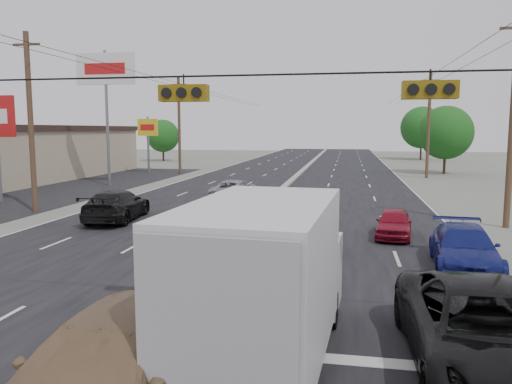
# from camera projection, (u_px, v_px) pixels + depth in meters

# --- Properties ---
(ground) EXTENTS (200.00, 200.00, 0.00)m
(ground) POSITION_uv_depth(u_px,v_px,m) (126.00, 333.00, 11.54)
(ground) COLOR #606356
(ground) RESTS_ON ground
(road_surface) EXTENTS (20.00, 160.00, 0.02)m
(road_surface) POSITION_uv_depth(u_px,v_px,m) (286.00, 187.00, 40.81)
(road_surface) COLOR black
(road_surface) RESTS_ON ground
(center_median) EXTENTS (0.50, 160.00, 0.20)m
(center_median) POSITION_uv_depth(u_px,v_px,m) (286.00, 186.00, 40.80)
(center_median) COLOR gray
(center_median) RESTS_ON ground
(parking_lot) EXTENTS (10.00, 42.00, 0.02)m
(parking_lot) POSITION_uv_depth(u_px,v_px,m) (62.00, 190.00, 38.99)
(parking_lot) COLOR black
(parking_lot) RESTS_ON ground
(utility_pole_left_b) EXTENTS (1.60, 0.30, 10.00)m
(utility_pole_left_b) POSITION_uv_depth(u_px,v_px,m) (31.00, 122.00, 27.79)
(utility_pole_left_b) COLOR #422D1E
(utility_pole_left_b) RESTS_ON ground
(utility_pole_left_c) EXTENTS (1.60, 0.30, 10.00)m
(utility_pole_left_c) POSITION_uv_depth(u_px,v_px,m) (179.00, 125.00, 52.18)
(utility_pole_left_c) COLOR #422D1E
(utility_pole_left_c) RESTS_ON ground
(utility_pole_right_c) EXTENTS (1.60, 0.30, 10.00)m
(utility_pole_right_c) POSITION_uv_depth(u_px,v_px,m) (429.00, 125.00, 47.68)
(utility_pole_right_c) COLOR #422D1E
(utility_pole_right_c) RESTS_ON ground
(traffic_signals) EXTENTS (25.00, 0.30, 0.54)m
(traffic_signals) POSITION_uv_depth(u_px,v_px,m) (179.00, 91.00, 10.60)
(traffic_signals) COLOR black
(traffic_signals) RESTS_ON ground
(pole_sign_billboard) EXTENTS (5.00, 0.25, 11.00)m
(pole_sign_billboard) POSITION_uv_depth(u_px,v_px,m) (106.00, 77.00, 40.36)
(pole_sign_billboard) COLOR slate
(pole_sign_billboard) RESTS_ON ground
(pole_sign_far) EXTENTS (2.20, 0.25, 6.00)m
(pole_sign_far) POSITION_uv_depth(u_px,v_px,m) (148.00, 132.00, 52.90)
(pole_sign_far) COLOR slate
(pole_sign_far) RESTS_ON ground
(tree_left_far) EXTENTS (4.80, 4.80, 6.12)m
(tree_left_far) POSITION_uv_depth(u_px,v_px,m) (163.00, 136.00, 73.58)
(tree_left_far) COLOR #382619
(tree_left_far) RESTS_ON ground
(tree_right_mid) EXTENTS (5.60, 5.60, 7.14)m
(tree_right_mid) POSITION_uv_depth(u_px,v_px,m) (446.00, 133.00, 52.21)
(tree_right_mid) COLOR #382619
(tree_right_mid) RESTS_ON ground
(tree_right_far) EXTENTS (6.40, 6.40, 8.16)m
(tree_right_far) POSITION_uv_depth(u_px,v_px,m) (422.00, 128.00, 76.34)
(tree_right_far) COLOR #382619
(tree_right_far) RESTS_ON ground
(box_truck) EXTENTS (2.78, 6.85, 3.41)m
(box_truck) POSITION_uv_depth(u_px,v_px,m) (268.00, 282.00, 9.65)
(box_truck) COLOR black
(box_truck) RESTS_ON ground
(tan_sedan) EXTENTS (2.98, 6.30, 1.78)m
(tan_sedan) POSITION_uv_depth(u_px,v_px,m) (112.00, 374.00, 7.80)
(tan_sedan) COLOR #866748
(tan_sedan) RESTS_ON ground
(red_sedan) EXTENTS (1.74, 4.27, 1.38)m
(red_sedan) POSITION_uv_depth(u_px,v_px,m) (228.00, 260.00, 15.30)
(red_sedan) COLOR #A60A0D
(red_sedan) RESTS_ON ground
(black_suv) EXTENTS (2.98, 6.31, 1.74)m
(black_suv) POSITION_uv_depth(u_px,v_px,m) (488.00, 334.00, 9.37)
(black_suv) COLOR black
(black_suv) RESTS_ON ground
(queue_car_a) EXTENTS (2.12, 4.39, 1.45)m
(queue_car_a) POSITION_uv_depth(u_px,v_px,m) (266.00, 218.00, 22.54)
(queue_car_a) COLOR black
(queue_car_a) RESTS_ON ground
(queue_car_b) EXTENTS (1.95, 4.52, 1.45)m
(queue_car_b) POSITION_uv_depth(u_px,v_px,m) (305.00, 241.00, 17.87)
(queue_car_b) COLOR silver
(queue_car_b) RESTS_ON ground
(queue_car_d) EXTENTS (2.40, 5.09, 1.44)m
(queue_car_d) POSITION_uv_depth(u_px,v_px,m) (464.00, 249.00, 16.68)
(queue_car_d) COLOR navy
(queue_car_d) RESTS_ON ground
(queue_car_e) EXTENTS (1.91, 3.78, 1.23)m
(queue_car_e) POSITION_uv_depth(u_px,v_px,m) (394.00, 223.00, 21.70)
(queue_car_e) COLOR maroon
(queue_car_e) RESTS_ON ground
(oncoming_near) EXTENTS (2.79, 5.66, 1.58)m
(oncoming_near) POSITION_uv_depth(u_px,v_px,m) (117.00, 205.00, 25.67)
(oncoming_near) COLOR black
(oncoming_near) RESTS_ON ground
(oncoming_far) EXTENTS (2.57, 5.17, 1.41)m
(oncoming_far) POSITION_uv_depth(u_px,v_px,m) (234.00, 191.00, 32.61)
(oncoming_far) COLOR gray
(oncoming_far) RESTS_ON ground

